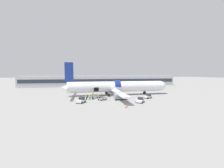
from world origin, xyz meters
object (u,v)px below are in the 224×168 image
object	(u,v)px
baggage_tug_rear	(81,100)
baggage_cart_loading	(95,96)
ground_crew_supervisor	(90,96)
suitcase_on_tarmac_spare	(93,98)
suitcase_on_tarmac_upright	(87,97)
ground_crew_loader_a	(86,97)
baggage_cart_queued	(102,98)
baggage_tug_mid	(140,100)
baggage_tug_lead	(148,96)
ground_crew_driver	(93,94)
airplane	(116,87)
ground_crew_loader_b	(101,95)

from	to	relation	value
baggage_tug_rear	baggage_cart_loading	world-z (taller)	baggage_tug_rear
ground_crew_supervisor	suitcase_on_tarmac_spare	bearing A→B (deg)	-29.27
suitcase_on_tarmac_upright	suitcase_on_tarmac_spare	bearing A→B (deg)	-63.12
ground_crew_loader_a	baggage_cart_queued	bearing A→B (deg)	-15.07
baggage_tug_mid	baggage_cart_loading	distance (m)	15.44
baggage_tug_mid	baggage_cart_queued	size ratio (longest dim) A/B	0.87
baggage_tug_lead	ground_crew_loader_a	bearing A→B (deg)	176.67
baggage_tug_mid	ground_crew_driver	xyz separation A→B (m)	(-12.72, 11.90, 0.25)
baggage_tug_mid	baggage_cart_queued	distance (m)	11.73
baggage_tug_rear	suitcase_on_tarmac_upright	bearing A→B (deg)	76.05
suitcase_on_tarmac_upright	suitcase_on_tarmac_spare	world-z (taller)	suitcase_on_tarmac_spare
baggage_tug_lead	baggage_tug_mid	bearing A→B (deg)	-131.61
baggage_cart_loading	suitcase_on_tarmac_spare	world-z (taller)	baggage_cart_loading
baggage_tug_lead	baggage_tug_rear	distance (m)	21.92
airplane	baggage_tug_mid	bearing A→B (deg)	-74.87
ground_crew_loader_b	baggage_tug_rear	bearing A→B (deg)	-128.35
baggage_tug_mid	ground_crew_loader_a	bearing A→B (deg)	154.93
baggage_tug_rear	baggage_cart_queued	distance (m)	6.90
baggage_cart_loading	ground_crew_supervisor	size ratio (longest dim) A/B	1.95
baggage_tug_mid	ground_crew_loader_a	world-z (taller)	ground_crew_loader_a
airplane	baggage_cart_queued	size ratio (longest dim) A/B	12.01
ground_crew_supervisor	baggage_cart_queued	bearing A→B (deg)	-26.85
suitcase_on_tarmac_spare	baggage_cart_loading	bearing A→B (deg)	70.19
baggage_tug_rear	suitcase_on_tarmac_upright	size ratio (longest dim) A/B	4.15
baggage_cart_loading	ground_crew_loader_b	distance (m)	2.72
baggage_tug_mid	ground_crew_supervisor	world-z (taller)	ground_crew_supervisor
airplane	ground_crew_loader_a	xyz separation A→B (m)	(-11.10, -7.51, -2.23)
ground_crew_driver	ground_crew_supervisor	world-z (taller)	ground_crew_supervisor
baggage_tug_mid	ground_crew_driver	world-z (taller)	ground_crew_driver
ground_crew_loader_a	ground_crew_supervisor	world-z (taller)	ground_crew_supervisor
airplane	suitcase_on_tarmac_spare	bearing A→B (deg)	-140.55
ground_crew_loader_a	ground_crew_driver	bearing A→B (deg)	64.52
baggage_cart_loading	ground_crew_supervisor	bearing A→B (deg)	-133.41
baggage_tug_mid	ground_crew_supervisor	bearing A→B (deg)	151.35
baggage_tug_lead	baggage_tug_rear	xyz separation A→B (m)	(-21.72, -2.94, 0.06)
suitcase_on_tarmac_upright	baggage_tug_lead	bearing A→B (deg)	-12.84
ground_crew_driver	baggage_cart_loading	bearing A→B (deg)	-74.95
airplane	baggage_tug_lead	bearing A→B (deg)	-43.59
ground_crew_supervisor	ground_crew_loader_a	bearing A→B (deg)	-151.31
baggage_tug_lead	baggage_tug_rear	bearing A→B (deg)	-172.29
ground_crew_loader_b	ground_crew_supervisor	xyz separation A→B (m)	(-4.01, -3.60, 0.06)
baggage_tug_mid	suitcase_on_tarmac_spare	bearing A→B (deg)	151.39
baggage_tug_lead	ground_crew_supervisor	world-z (taller)	ground_crew_supervisor
baggage_tug_mid	baggage_tug_lead	bearing A→B (deg)	48.39
baggage_cart_queued	ground_crew_loader_b	distance (m)	5.50
suitcase_on_tarmac_upright	ground_crew_loader_a	bearing A→B (deg)	-96.29
suitcase_on_tarmac_spare	suitcase_on_tarmac_upright	bearing A→B (deg)	116.88
baggage_tug_lead	baggage_cart_queued	distance (m)	15.43
baggage_tug_rear	baggage_cart_queued	world-z (taller)	baggage_tug_rear
baggage_cart_queued	ground_crew_loader_b	xyz separation A→B (m)	(0.28, 5.49, 0.32)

